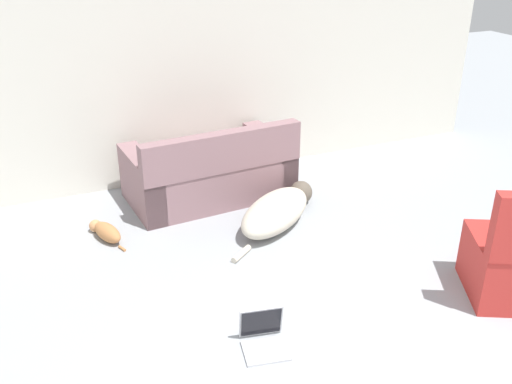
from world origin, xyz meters
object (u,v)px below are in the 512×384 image
laptop_open (263,334)px  side_chair (511,261)px  couch (210,173)px  dog (277,210)px  cat (106,231)px

laptop_open → side_chair: side_chair is taller
couch → dog: couch is taller
cat → laptop_open: laptop_open is taller
couch → side_chair: (1.46, -2.50, 0.04)m
laptop_open → dog: bearing=72.4°
dog → side_chair: 2.03m
laptop_open → side_chair: bearing=4.1°
cat → laptop_open: 1.96m
laptop_open → side_chair: size_ratio=0.37×
couch → laptop_open: bearing=75.2°
couch → cat: (-1.14, -0.44, -0.19)m
side_chair → cat: bearing=-11.1°
dog → cat: 1.56m
cat → laptop_open: bearing=-179.1°
couch → cat: bearing=17.0°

